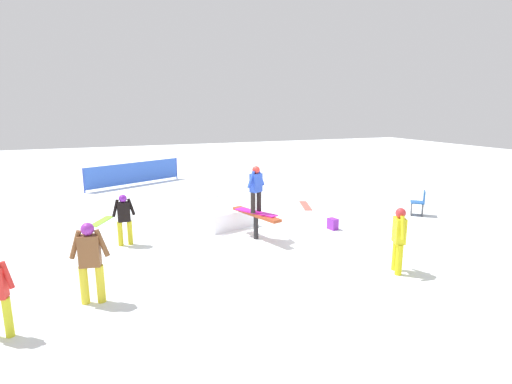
{
  "coord_description": "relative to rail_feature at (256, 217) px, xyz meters",
  "views": [
    {
      "loc": [
        10.09,
        -4.03,
        3.68
      ],
      "look_at": [
        0.0,
        0.0,
        1.37
      ],
      "focal_mm": 28.0,
      "sensor_mm": 36.0,
      "label": 1
    }
  ],
  "objects": [
    {
      "name": "loose_snowboard_coral",
      "position": [
        -2.89,
        3.18,
        -0.62
      ],
      "size": [
        1.43,
        0.73,
        0.02
      ],
      "primitive_type": "cube",
      "rotation": [
        0.0,
        0.0,
        2.81
      ],
      "color": "#E35E51",
      "rests_on": "ground"
    },
    {
      "name": "bystander_yellow",
      "position": [
        3.37,
        2.09,
        0.21
      ],
      "size": [
        0.66,
        0.37,
        1.51
      ],
      "rotation": [
        0.0,
        0.0,
        5.85
      ],
      "color": "yellow",
      "rests_on": "ground"
    },
    {
      "name": "main_rider_on_rail",
      "position": [
        0.0,
        0.0,
        0.79
      ],
      "size": [
        1.33,
        0.89,
        1.33
      ],
      "rotation": [
        0.0,
        0.0,
        0.49
      ],
      "color": "#CE1AA3",
      "rests_on": "rail_feature"
    },
    {
      "name": "loose_snowboard_white",
      "position": [
        -5.73,
        -0.08,
        -0.62
      ],
      "size": [
        0.39,
        1.35,
        0.02
      ],
      "primitive_type": "cube",
      "rotation": [
        0.0,
        0.0,
        4.8
      ],
      "color": "white",
      "rests_on": "ground"
    },
    {
      "name": "ground_plane",
      "position": [
        0.0,
        0.0,
        -0.63
      ],
      "size": [
        60.0,
        60.0,
        0.0
      ],
      "primitive_type": "plane",
      "color": "white"
    },
    {
      "name": "backpack_on_snow",
      "position": [
        0.03,
        2.53,
        -0.46
      ],
      "size": [
        0.33,
        0.27,
        0.34
      ],
      "primitive_type": "cube",
      "rotation": [
        0.0,
        0.0,
        0.17
      ],
      "color": "purple",
      "rests_on": "ground"
    },
    {
      "name": "folding_chair",
      "position": [
        -0.25,
        6.17,
        -0.22
      ],
      "size": [
        0.62,
        0.62,
        0.88
      ],
      "rotation": [
        0.0,
        0.0,
        5.57
      ],
      "color": "#3F3F44",
      "rests_on": "ground"
    },
    {
      "name": "bystander_black",
      "position": [
        -0.83,
        -3.49,
        0.16
      ],
      "size": [
        0.21,
        0.6,
        1.41
      ],
      "rotation": [
        0.0,
        0.0,
        4.72
      ],
      "color": "gold",
      "rests_on": "ground"
    },
    {
      "name": "safety_fence",
      "position": [
        -9.54,
        -2.45,
        -0.03
      ],
      "size": [
        2.13,
        4.48,
        1.1
      ],
      "rotation": [
        0.0,
        0.0,
        5.15
      ],
      "color": "blue",
      "rests_on": "ground"
    },
    {
      "name": "snow_kicker_ramp",
      "position": [
        -1.84,
        -0.53,
        -0.35
      ],
      "size": [
        2.15,
        1.94,
        0.56
      ],
      "primitive_type": "cube",
      "rotation": [
        0.0,
        0.0,
        0.28
      ],
      "color": "white",
      "rests_on": "ground"
    },
    {
      "name": "rail_feature",
      "position": [
        0.0,
        0.0,
        0.0
      ],
      "size": [
        1.9,
        0.79,
        0.77
      ],
      "rotation": [
        0.0,
        0.0,
        0.28
      ],
      "color": "black",
      "rests_on": "ground"
    },
    {
      "name": "loose_snowboard_lime",
      "position": [
        -3.51,
        -4.06,
        -0.62
      ],
      "size": [
        1.25,
        0.83,
        0.02
      ],
      "primitive_type": "cube",
      "rotation": [
        0.0,
        0.0,
        5.8
      ],
      "color": "#92E331",
      "rests_on": "ground"
    },
    {
      "name": "bystander_brown",
      "position": [
        2.37,
        -4.31,
        0.26
      ],
      "size": [
        0.3,
        0.73,
        1.6
      ],
      "rotation": [
        0.0,
        0.0,
        4.53
      ],
      "color": "yellow",
      "rests_on": "ground"
    }
  ]
}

